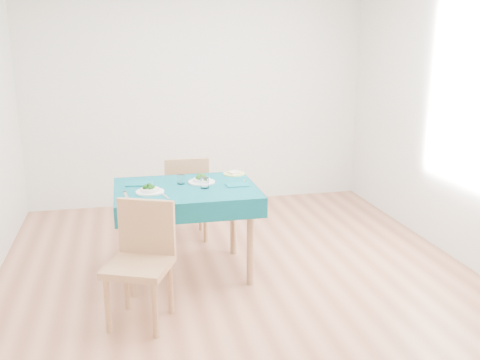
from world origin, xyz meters
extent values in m
cube|color=#91563C|center=(0.00, 0.00, -0.01)|extent=(4.00, 4.50, 0.02)
cube|color=silver|center=(0.00, 2.25, 1.35)|extent=(4.00, 0.02, 2.70)
cube|color=silver|center=(0.00, -2.25, 1.35)|extent=(4.00, 0.02, 2.70)
cube|color=silver|center=(2.00, 0.00, 1.35)|extent=(0.02, 4.50, 2.70)
cube|color=#074B56|center=(-0.41, 0.20, 0.38)|extent=(1.14, 0.87, 0.76)
cube|color=#996D48|center=(-0.84, -0.54, 0.52)|extent=(0.56, 0.58, 1.04)
cube|color=#996D48|center=(-0.32, 1.05, 0.52)|extent=(0.42, 0.46, 1.04)
cube|color=silver|center=(-0.89, 0.09, 0.76)|extent=(0.05, 0.19, 0.00)
cube|color=silver|center=(-0.61, 0.03, 0.76)|extent=(0.08, 0.23, 0.00)
cube|color=silver|center=(-0.32, 0.35, 0.76)|extent=(0.04, 0.17, 0.00)
cube|color=silver|center=(0.09, 0.25, 0.76)|extent=(0.08, 0.18, 0.00)
cube|color=#0B545F|center=(-0.78, 0.38, 0.76)|extent=(0.24, 0.18, 0.01)
cube|color=#0B545F|center=(0.01, 0.17, 0.76)|extent=(0.19, 0.14, 0.01)
cylinder|color=white|center=(-0.43, 0.32, 0.80)|extent=(0.06, 0.06, 0.08)
cylinder|color=white|center=(-0.26, 0.14, 0.80)|extent=(0.07, 0.07, 0.09)
cylinder|color=#C4D869|center=(0.07, 0.54, 0.76)|extent=(0.20, 0.20, 0.01)
cube|color=beige|center=(0.07, 0.54, 0.78)|extent=(0.13, 0.13, 0.01)
camera|label=1|loc=(-0.90, -4.00, 1.94)|focal=40.00mm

